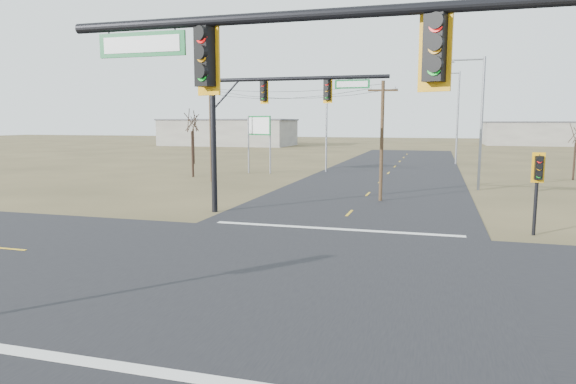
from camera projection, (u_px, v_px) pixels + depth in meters
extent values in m
plane|color=brown|center=(291.00, 273.00, 17.39)|extent=(320.00, 320.00, 0.00)
cube|color=black|center=(291.00, 273.00, 17.39)|extent=(160.00, 14.00, 0.02)
cube|color=black|center=(291.00, 273.00, 17.39)|extent=(14.00, 160.00, 0.02)
cube|color=silver|center=(189.00, 377.00, 10.25)|extent=(12.00, 0.40, 0.01)
cube|color=silver|center=(334.00, 229.00, 24.53)|extent=(12.00, 0.40, 0.01)
cylinder|color=black|center=(352.00, 13.00, 8.45)|extent=(10.68, 0.19, 0.19)
cube|color=#0D6129|center=(142.00, 44.00, 9.59)|extent=(1.80, 0.05, 0.45)
cylinder|color=black|center=(214.00, 142.00, 28.84)|extent=(0.32, 0.32, 7.98)
cylinder|color=black|center=(297.00, 78.00, 27.04)|extent=(9.69, 0.21, 0.21)
cube|color=#0D6129|center=(352.00, 84.00, 26.27)|extent=(1.80, 0.05, 0.45)
cylinder|color=black|center=(536.00, 196.00, 23.04)|extent=(0.15, 0.15, 3.61)
cylinder|color=#4D3621|center=(382.00, 142.00, 32.87)|extent=(0.22, 0.22, 7.70)
cube|color=#4D3621|center=(383.00, 90.00, 32.44)|extent=(1.87, 0.45, 0.12)
cylinder|color=#4D3621|center=(211.00, 134.00, 43.79)|extent=(0.24, 0.24, 8.14)
cube|color=#4D3621|center=(210.00, 93.00, 43.32)|extent=(1.87, 0.91, 0.12)
cylinder|color=gray|center=(249.00, 145.00, 51.48)|extent=(0.15, 0.15, 5.72)
cylinder|color=gray|center=(270.00, 145.00, 50.85)|extent=(0.15, 0.15, 5.72)
cube|color=#0D6129|center=(259.00, 126.00, 50.91)|extent=(2.80, 1.35, 1.91)
cylinder|color=gray|center=(481.00, 124.00, 38.14)|extent=(0.20, 0.20, 9.87)
cylinder|color=gray|center=(468.00, 60.00, 37.83)|extent=(2.37, 0.12, 0.12)
cube|color=gray|center=(451.00, 62.00, 38.17)|extent=(0.54, 0.25, 0.18)
cylinder|color=gray|center=(458.00, 118.00, 62.00)|extent=(0.22, 0.22, 11.13)
cylinder|color=gray|center=(448.00, 73.00, 61.64)|extent=(2.67, 0.13, 0.13)
cube|color=gray|center=(436.00, 74.00, 62.02)|extent=(0.65, 0.38, 0.20)
cylinder|color=gray|center=(326.00, 125.00, 52.21)|extent=(0.19, 0.19, 9.65)
cylinder|color=gray|center=(338.00, 78.00, 51.27)|extent=(2.32, 0.12, 0.12)
cube|color=gray|center=(350.00, 79.00, 50.96)|extent=(0.54, 0.25, 0.17)
cylinder|color=black|center=(193.00, 154.00, 47.87)|extent=(0.21, 0.21, 4.27)
cylinder|color=black|center=(194.00, 147.00, 63.13)|extent=(0.19, 0.19, 4.11)
cylinder|color=black|center=(574.00, 161.00, 45.45)|extent=(0.17, 0.17, 3.29)
cube|color=#A09D8E|center=(228.00, 133.00, 113.72)|extent=(28.00, 14.00, 5.50)
cube|color=#A09D8E|center=(532.00, 134.00, 114.83)|extent=(20.00, 12.00, 5.00)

